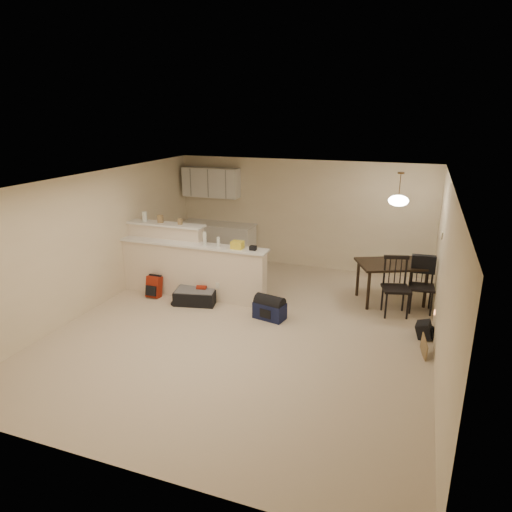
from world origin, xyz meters
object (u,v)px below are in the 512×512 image
at_px(dining_chair_near, 396,287).
at_px(dining_chair_far, 422,286).
at_px(pendant_lamp, 398,200).
at_px(black_daypack, 424,330).
at_px(red_backpack, 154,287).
at_px(suitcase, 196,296).
at_px(navy_duffel, 270,311).
at_px(dining_table, 392,268).

relative_size(dining_chair_near, dining_chair_far, 1.06).
bearing_deg(pendant_lamp, black_daypack, -64.23).
distance_m(pendant_lamp, red_backpack, 4.95).
bearing_deg(suitcase, dining_chair_far, 2.17).
height_order(red_backpack, navy_duffel, red_backpack).
bearing_deg(black_daypack, dining_chair_far, 11.94).
bearing_deg(suitcase, pendant_lamp, 8.56).
xyz_separation_m(pendant_lamp, red_backpack, (-4.42, -1.35, -1.78)).
bearing_deg(navy_duffel, dining_chair_far, 38.34).
height_order(dining_chair_far, red_backpack, dining_chair_far).
bearing_deg(navy_duffel, red_backpack, -172.15).
distance_m(dining_table, dining_chair_far, 0.66).
relative_size(dining_chair_near, black_daypack, 3.63).
xyz_separation_m(pendant_lamp, dining_chair_near, (0.13, -0.60, -1.46)).
distance_m(red_backpack, navy_duffel, 2.48).
height_order(suitcase, navy_duffel, navy_duffel).
bearing_deg(red_backpack, navy_duffel, -3.15).
bearing_deg(dining_table, suitcase, 176.58).
bearing_deg(dining_chair_near, suitcase, 176.23).
bearing_deg(red_backpack, pendant_lamp, 17.93).
xyz_separation_m(dining_chair_far, black_daypack, (0.09, -1.06, -0.37)).
bearing_deg(pendant_lamp, dining_chair_near, -78.06).
distance_m(pendant_lamp, dining_chair_far, 1.61).
bearing_deg(pendant_lamp, red_backpack, -163.06).
bearing_deg(pendant_lamp, dining_chair_far, -26.94).
bearing_deg(dining_chair_near, dining_chair_far, 20.95).
distance_m(dining_chair_far, red_backpack, 5.10).
bearing_deg(navy_duffel, dining_table, 50.10).
height_order(suitcase, black_daypack, suitcase).
relative_size(dining_chair_far, red_backpack, 2.40).
distance_m(red_backpack, black_daypack, 5.07).
relative_size(dining_table, red_backpack, 3.55).
distance_m(suitcase, red_backpack, 0.92).
relative_size(dining_chair_near, navy_duffel, 1.94).
height_order(dining_table, black_daypack, dining_table).
bearing_deg(dining_table, pendant_lamp, -159.46).
height_order(pendant_lamp, suitcase, pendant_lamp).
bearing_deg(dining_chair_far, suitcase, -169.15).
relative_size(pendant_lamp, navy_duffel, 1.13).
bearing_deg(dining_chair_far, red_backpack, -171.77).
relative_size(pendant_lamp, dining_chair_far, 0.62).
height_order(dining_table, suitcase, dining_table).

